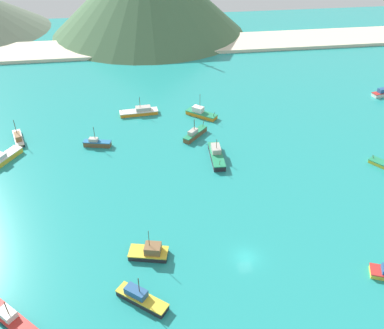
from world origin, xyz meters
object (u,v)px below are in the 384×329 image
(fishing_boat_3, at_px, (18,138))
(fishing_boat_8, at_px, (195,134))
(fishing_boat_4, at_px, (150,252))
(fishing_boat_12, at_px, (216,155))
(fishing_boat_0, at_px, (141,298))
(fishing_boat_14, at_px, (4,158))
(fishing_boat_5, at_px, (140,111))
(fishing_boat_10, at_px, (201,113))
(fishing_boat_11, at_px, (13,321))
(fishing_boat_2, at_px, (97,143))
(radio_tower, at_px, (153,8))

(fishing_boat_3, bearing_deg, fishing_boat_8, -5.79)
(fishing_boat_4, xyz_separation_m, fishing_boat_12, (17.95, 29.58, 0.03))
(fishing_boat_0, relative_size, fishing_boat_14, 0.88)
(fishing_boat_3, bearing_deg, fishing_boat_5, 18.48)
(fishing_boat_4, bearing_deg, fishing_boat_3, 124.90)
(fishing_boat_10, xyz_separation_m, fishing_boat_12, (0.23, -22.57, 0.05))
(fishing_boat_3, bearing_deg, fishing_boat_4, -55.10)
(fishing_boat_11, relative_size, fishing_boat_14, 1.03)
(fishing_boat_4, relative_size, fishing_boat_12, 0.67)
(fishing_boat_4, bearing_deg, fishing_boat_12, 58.75)
(fishing_boat_5, xyz_separation_m, fishing_boat_11, (-21.75, -66.72, -0.17))
(fishing_boat_0, distance_m, fishing_boat_12, 43.95)
(fishing_boat_11, bearing_deg, fishing_boat_4, 26.73)
(fishing_boat_8, bearing_deg, fishing_boat_0, -108.00)
(fishing_boat_0, height_order, fishing_boat_2, fishing_boat_2)
(fishing_boat_14, distance_m, radio_tower, 93.41)
(fishing_boat_8, height_order, fishing_boat_12, fishing_boat_8)
(fishing_boat_0, xyz_separation_m, fishing_boat_11, (-19.35, -1.18, -0.23))
(fishing_boat_3, bearing_deg, fishing_boat_0, -61.67)
(fishing_boat_5, bearing_deg, fishing_boat_11, -108.06)
(fishing_boat_2, height_order, fishing_boat_8, fishing_boat_2)
(fishing_boat_12, bearing_deg, fishing_boat_8, 108.26)
(fishing_boat_3, relative_size, fishing_boat_10, 1.02)
(fishing_boat_14, bearing_deg, fishing_boat_3, 81.46)
(fishing_boat_14, height_order, radio_tower, radio_tower)
(fishing_boat_2, height_order, fishing_boat_12, fishing_boat_2)
(fishing_boat_8, relative_size, radio_tower, 0.27)
(fishing_boat_4, height_order, fishing_boat_5, fishing_boat_4)
(fishing_boat_2, xyz_separation_m, radio_tower, (20.12, 78.60, 13.95))
(fishing_boat_8, relative_size, fishing_boat_11, 0.79)
(radio_tower, bearing_deg, fishing_boat_2, -104.36)
(fishing_boat_0, height_order, fishing_boat_8, fishing_boat_0)
(fishing_boat_5, bearing_deg, fishing_boat_2, -125.31)
(fishing_boat_0, xyz_separation_m, fishing_boat_5, (2.40, 65.54, -0.06))
(fishing_boat_3, relative_size, fishing_boat_11, 0.91)
(fishing_boat_0, relative_size, fishing_boat_3, 0.94)
(fishing_boat_3, xyz_separation_m, fishing_boat_14, (-1.39, -9.28, -0.01))
(fishing_boat_4, distance_m, fishing_boat_11, 23.92)
(fishing_boat_8, bearing_deg, fishing_boat_10, 73.48)
(fishing_boat_5, xyz_separation_m, radio_tower, (8.59, 62.32, 14.00))
(fishing_boat_10, distance_m, fishing_boat_14, 53.21)
(fishing_boat_14, relative_size, radio_tower, 0.33)
(fishing_boat_11, height_order, fishing_boat_12, fishing_boat_12)
(fishing_boat_14, bearing_deg, fishing_boat_12, -7.18)
(fishing_boat_0, xyz_separation_m, fishing_boat_10, (19.73, 61.73, 0.06))
(fishing_boat_10, bearing_deg, fishing_boat_12, -89.43)
(fishing_boat_5, xyz_separation_m, fishing_boat_14, (-33.36, -19.97, 0.01))
(fishing_boat_3, distance_m, fishing_boat_5, 33.71)
(fishing_boat_0, xyz_separation_m, fishing_boat_3, (-29.57, 54.85, -0.04))
(fishing_boat_0, bearing_deg, fishing_boat_8, 72.00)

